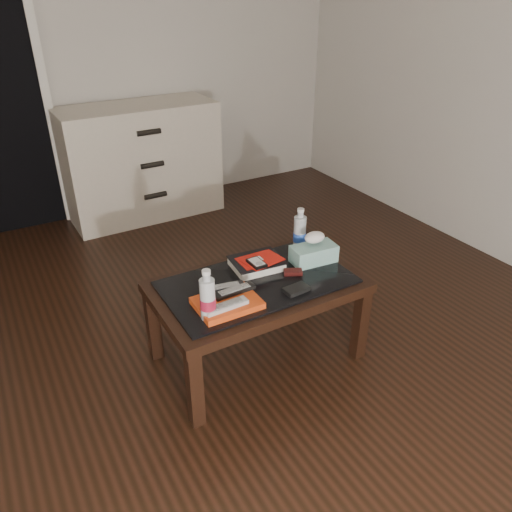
{
  "coord_description": "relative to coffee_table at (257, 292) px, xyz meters",
  "views": [
    {
      "loc": [
        -0.53,
        -1.59,
        1.74
      ],
      "look_at": [
        0.54,
        0.26,
        0.55
      ],
      "focal_mm": 35.0,
      "sensor_mm": 36.0,
      "label": 1
    }
  ],
  "objects": [
    {
      "name": "coffee_table",
      "position": [
        0.0,
        0.0,
        0.0
      ],
      "size": [
        1.0,
        0.6,
        0.46
      ],
      "color": "black",
      "rests_on": "ground"
    },
    {
      "name": "textbook",
      "position": [
        0.06,
        0.11,
        0.09
      ],
      "size": [
        0.27,
        0.22,
        0.05
      ],
      "primitive_type": "cube",
      "rotation": [
        0.0,
        0.0,
        -0.09
      ],
      "color": "black",
      "rests_on": "coffee_table"
    },
    {
      "name": "water_bottle_right",
      "position": [
        0.36,
        0.17,
        0.18
      ],
      "size": [
        0.07,
        0.07,
        0.24
      ],
      "primitive_type": "cylinder",
      "rotation": [
        0.0,
        0.0,
        0.04
      ],
      "color": "#B8BFC4",
      "rests_on": "coffee_table"
    },
    {
      "name": "room_shell",
      "position": [
        -0.5,
        -0.18,
        1.22
      ],
      "size": [
        5.0,
        5.0,
        5.0
      ],
      "color": "beige",
      "rests_on": "ground"
    },
    {
      "name": "ipod",
      "position": [
        0.03,
        0.06,
        0.12
      ],
      "size": [
        0.07,
        0.11,
        0.02
      ],
      "primitive_type": "cube",
      "rotation": [
        0.0,
        0.0,
        0.03
      ],
      "color": "black",
      "rests_on": "dvd_mailers"
    },
    {
      "name": "wallet",
      "position": [
        0.11,
        -0.17,
        0.07
      ],
      "size": [
        0.12,
        0.08,
        0.02
      ],
      "primitive_type": "cube",
      "rotation": [
        0.0,
        0.0,
        0.07
      ],
      "color": "black",
      "rests_on": "coffee_table"
    },
    {
      "name": "water_bottle_left",
      "position": [
        -0.33,
        -0.15,
        0.18
      ],
      "size": [
        0.07,
        0.07,
        0.24
      ],
      "primitive_type": "cylinder",
      "rotation": [
        0.0,
        0.0,
        -0.08
      ],
      "color": "#B3B8BE",
      "rests_on": "coffee_table"
    },
    {
      "name": "tissue_box",
      "position": [
        0.35,
        0.02,
        0.11
      ],
      "size": [
        0.24,
        0.14,
        0.09
      ],
      "primitive_type": "cube",
      "rotation": [
        0.0,
        0.0,
        -0.09
      ],
      "color": "teal",
      "rests_on": "coffee_table"
    },
    {
      "name": "dvd_mailers",
      "position": [
        0.06,
        0.11,
        0.11
      ],
      "size": [
        0.19,
        0.14,
        0.01
      ],
      "primitive_type": "cube",
      "rotation": [
        0.0,
        0.0,
        -0.01
      ],
      "color": "red",
      "rests_on": "textbook"
    },
    {
      "name": "dresser",
      "position": [
        0.11,
        2.05,
        0.05
      ],
      "size": [
        1.21,
        0.54,
        0.9
      ],
      "rotation": [
        0.0,
        0.0,
        0.02
      ],
      "color": "beige",
      "rests_on": "ground"
    },
    {
      "name": "remote_black_front",
      "position": [
        -0.16,
        -0.08,
        0.11
      ],
      "size": [
        0.2,
        0.06,
        0.02
      ],
      "primitive_type": "cube",
      "rotation": [
        0.0,
        0.0,
        0.04
      ],
      "color": "black",
      "rests_on": "magazines"
    },
    {
      "name": "remote_black_back",
      "position": [
        -0.2,
        -0.03,
        0.11
      ],
      "size": [
        0.21,
        0.09,
        0.02
      ],
      "primitive_type": "cube",
      "rotation": [
        0.0,
        0.0,
        -0.19
      ],
      "color": "black",
      "rests_on": "magazines"
    },
    {
      "name": "ground",
      "position": [
        -0.5,
        -0.18,
        -0.4
      ],
      "size": [
        5.0,
        5.0,
        0.0
      ],
      "primitive_type": "plane",
      "color": "black",
      "rests_on": "ground"
    },
    {
      "name": "flip_phone",
      "position": [
        0.19,
        -0.03,
        0.08
      ],
      "size": [
        0.1,
        0.08,
        0.02
      ],
      "primitive_type": "cube",
      "rotation": [
        0.0,
        0.0,
        -0.47
      ],
      "color": "#330C0B",
      "rests_on": "coffee_table"
    },
    {
      "name": "remote_silver",
      "position": [
        -0.25,
        -0.17,
        0.11
      ],
      "size": [
        0.2,
        0.06,
        0.02
      ],
      "primitive_type": "cube",
      "rotation": [
        0.0,
        0.0,
        0.03
      ],
      "color": "#B5B5BA",
      "rests_on": "magazines"
    },
    {
      "name": "magazines",
      "position": [
        -0.22,
        -0.11,
        0.08
      ],
      "size": [
        0.28,
        0.21,
        0.03
      ],
      "primitive_type": "cube",
      "rotation": [
        0.0,
        0.0,
        -0.01
      ],
      "color": "#CF4013",
      "rests_on": "coffee_table"
    }
  ]
}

